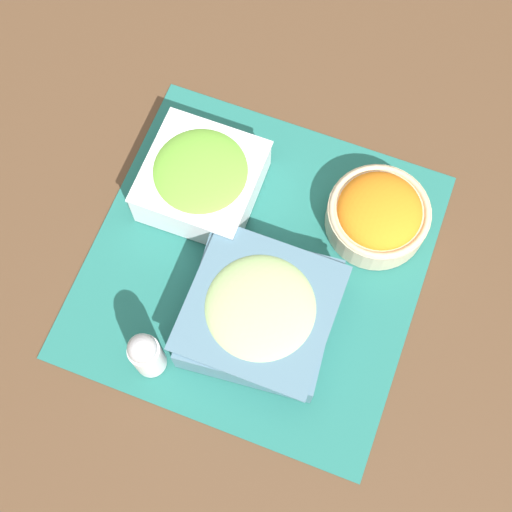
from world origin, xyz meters
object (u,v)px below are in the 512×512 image
lettuce_bowl (202,179)px  pepper_shaker (146,354)px  cucumber_bowl (260,312)px  carrot_bowl (378,214)px

lettuce_bowl → pepper_shaker: pepper_shaker is taller
lettuce_bowl → cucumber_bowl: bearing=43.8°
lettuce_bowl → pepper_shaker: bearing=6.6°
cucumber_bowl → pepper_shaker: bearing=-47.2°
carrot_bowl → pepper_shaker: (0.29, -0.21, 0.02)m
carrot_bowl → pepper_shaker: size_ratio=1.40×
cucumber_bowl → lettuce_bowl: lettuce_bowl is taller
cucumber_bowl → carrot_bowl: cucumber_bowl is taller
cucumber_bowl → lettuce_bowl: 0.20m
pepper_shaker → carrot_bowl: bearing=143.8°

